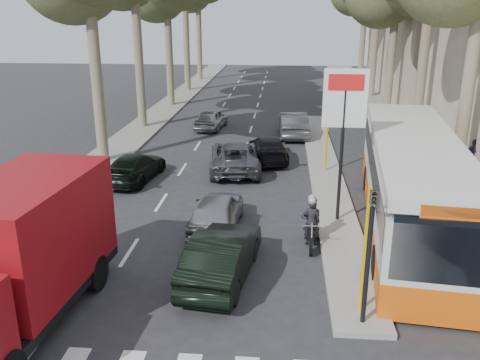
# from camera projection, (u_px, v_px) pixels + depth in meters

# --- Properties ---
(ground) EXTENTS (120.00, 120.00, 0.00)m
(ground) POSITION_uv_depth(u_px,v_px,m) (237.00, 289.00, 14.28)
(ground) COLOR #28282B
(ground) RESTS_ON ground
(sidewalk_right) EXTENTS (3.20, 70.00, 0.12)m
(sidewalk_right) POSITION_uv_depth(u_px,v_px,m) (384.00, 116.00, 37.17)
(sidewalk_right) COLOR gray
(sidewalk_right) RESTS_ON ground
(median_left) EXTENTS (2.40, 64.00, 0.12)m
(median_left) POSITION_uv_depth(u_px,v_px,m) (170.00, 105.00, 41.33)
(median_left) COLOR gray
(median_left) RESTS_ON ground
(traffic_island) EXTENTS (1.50, 26.00, 0.16)m
(traffic_island) POSITION_uv_depth(u_px,v_px,m) (325.00, 171.00, 24.38)
(traffic_island) COLOR gray
(traffic_island) RESTS_ON ground
(building_far) EXTENTS (11.00, 20.00, 16.00)m
(building_far) POSITION_uv_depth(u_px,v_px,m) (457.00, 2.00, 42.57)
(building_far) COLOR #B7A88E
(building_far) RESTS_ON ground
(billboard) EXTENTS (1.50, 12.10, 5.60)m
(billboard) POSITION_uv_depth(u_px,v_px,m) (343.00, 124.00, 17.55)
(billboard) COLOR yellow
(billboard) RESTS_ON ground
(traffic_light_island) EXTENTS (0.16, 0.41, 3.60)m
(traffic_light_island) POSITION_uv_depth(u_px,v_px,m) (370.00, 236.00, 11.81)
(traffic_light_island) COLOR black
(traffic_light_island) RESTS_ON ground
(silver_hatchback) EXTENTS (1.78, 4.13, 1.39)m
(silver_hatchback) POSITION_uv_depth(u_px,v_px,m) (216.00, 212.00, 17.92)
(silver_hatchback) COLOR #999BA1
(silver_hatchback) RESTS_ON ground
(dark_hatchback) EXTENTS (2.12, 4.61, 1.46)m
(dark_hatchback) POSITION_uv_depth(u_px,v_px,m) (222.00, 255.00, 14.68)
(dark_hatchback) COLOR black
(dark_hatchback) RESTS_ON ground
(queue_car_a) EXTENTS (2.84, 5.28, 1.41)m
(queue_car_a) POSITION_uv_depth(u_px,v_px,m) (235.00, 156.00, 24.64)
(queue_car_a) COLOR #4C4E54
(queue_car_a) RESTS_ON ground
(queue_car_b) EXTENTS (2.35, 4.59, 1.27)m
(queue_car_b) POSITION_uv_depth(u_px,v_px,m) (268.00, 148.00, 26.31)
(queue_car_b) COLOR black
(queue_car_b) RESTS_ON ground
(queue_car_c) EXTENTS (2.04, 4.07, 1.33)m
(queue_car_c) POSITION_uv_depth(u_px,v_px,m) (211.00, 119.00, 33.19)
(queue_car_c) COLOR #9FA1A6
(queue_car_c) RESTS_ON ground
(queue_car_d) EXTENTS (1.88, 4.69, 1.52)m
(queue_car_d) POSITION_uv_depth(u_px,v_px,m) (293.00, 124.00, 31.20)
(queue_car_d) COLOR #4E5055
(queue_car_d) RESTS_ON ground
(queue_car_e) EXTENTS (2.27, 4.46, 1.24)m
(queue_car_e) POSITION_uv_depth(u_px,v_px,m) (135.00, 167.00, 23.22)
(queue_car_e) COLOR black
(queue_car_e) RESTS_ON ground
(red_truck) EXTENTS (3.00, 6.82, 3.55)m
(red_truck) POSITION_uv_depth(u_px,v_px,m) (16.00, 254.00, 12.24)
(red_truck) COLOR black
(red_truck) RESTS_ON ground
(city_bus) EXTENTS (4.22, 13.01, 3.37)m
(city_bus) POSITION_uv_depth(u_px,v_px,m) (412.00, 180.00, 17.82)
(city_bus) COLOR #E1560C
(city_bus) RESTS_ON ground
(motorcycle) EXTENTS (0.74, 2.03, 1.72)m
(motorcycle) POSITION_uv_depth(u_px,v_px,m) (311.00, 221.00, 16.89)
(motorcycle) COLOR black
(motorcycle) RESTS_ON ground
(pedestrian_near) EXTENTS (0.78, 1.11, 1.72)m
(pedestrian_near) POSITION_uv_depth(u_px,v_px,m) (473.00, 157.00, 23.47)
(pedestrian_near) COLOR #3F3550
(pedestrian_near) RESTS_ON sidewalk_right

